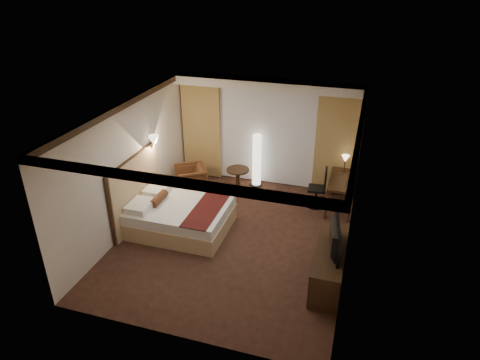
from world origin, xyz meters
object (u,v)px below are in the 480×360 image
(office_chair, at_px, (317,187))
(television, at_px, (331,234))
(side_table, at_px, (238,180))
(floor_lamp, at_px, (257,160))
(armchair, at_px, (191,178))
(dresser, at_px, (329,264))
(desk, at_px, (340,194))
(bed, at_px, (181,217))

(office_chair, relative_size, television, 0.90)
(side_table, xyz_separation_m, floor_lamp, (0.35, 0.46, 0.39))
(armchair, bearing_deg, television, 24.46)
(side_table, bearing_deg, dresser, -46.91)
(armchair, distance_m, desk, 3.61)
(dresser, relative_size, television, 1.59)
(floor_lamp, xyz_separation_m, office_chair, (1.60, -0.59, -0.21))
(television, bearing_deg, dresser, -98.53)
(dresser, height_order, television, television)
(floor_lamp, bearing_deg, dresser, -55.44)
(bed, xyz_separation_m, side_table, (0.65, 1.96, 0.01))
(office_chair, bearing_deg, television, -82.92)
(armchair, height_order, side_table, armchair)
(floor_lamp, relative_size, desk, 1.13)
(bed, xyz_separation_m, desk, (3.14, 1.88, 0.08))
(side_table, xyz_separation_m, desk, (2.49, -0.08, 0.07))
(bed, height_order, side_table, side_table)
(side_table, relative_size, floor_lamp, 0.44)
(dresser, bearing_deg, bed, 166.68)
(armchair, height_order, floor_lamp, floor_lamp)
(bed, distance_m, television, 3.32)
(bed, distance_m, armchair, 1.70)
(armchair, height_order, television, television)
(bed, xyz_separation_m, television, (3.16, -0.76, 0.67))
(side_table, relative_size, television, 0.58)
(office_chair, bearing_deg, side_table, 171.04)
(television, bearing_deg, side_table, 34.21)
(bed, bearing_deg, office_chair, 35.07)
(bed, relative_size, television, 1.88)
(armchair, xyz_separation_m, dresser, (3.65, -2.39, -0.04))
(dresser, xyz_separation_m, television, (-0.03, 0.00, 0.64))
(dresser, bearing_deg, office_chair, 102.86)
(desk, bearing_deg, dresser, -88.91)
(floor_lamp, distance_m, television, 3.85)
(floor_lamp, distance_m, office_chair, 1.72)
(desk, height_order, dresser, desk)
(side_table, bearing_deg, floor_lamp, 52.86)
(bed, distance_m, side_table, 2.06)
(side_table, bearing_deg, armchair, -163.79)
(floor_lamp, bearing_deg, desk, -14.24)
(office_chair, bearing_deg, floor_lamp, 154.51)
(bed, xyz_separation_m, office_chair, (2.60, 1.83, 0.19))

